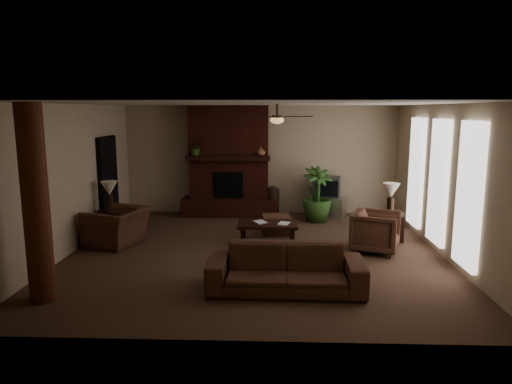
{
  "coord_description": "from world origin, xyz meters",
  "views": [
    {
      "loc": [
        0.34,
        -8.6,
        2.7
      ],
      "look_at": [
        0.0,
        0.4,
        1.1
      ],
      "focal_mm": 32.72,
      "sensor_mm": 36.0,
      "label": 1
    }
  ],
  "objects_px": {
    "tv_stand": "(328,206)",
    "side_table_right": "(391,227)",
    "ottoman": "(276,225)",
    "floor_plant": "(317,206)",
    "sofa": "(286,261)",
    "floor_vase": "(273,199)",
    "log_column": "(36,204)",
    "armchair_right": "(376,230)",
    "lamp_right": "(391,193)",
    "coffee_table": "(268,226)",
    "lamp_left": "(109,190)",
    "side_table_left": "(111,224)",
    "armchair_left": "(117,221)"
  },
  "relations": [
    {
      "from": "armchair_right",
      "to": "ottoman",
      "type": "relative_size",
      "value": 1.44
    },
    {
      "from": "coffee_table",
      "to": "lamp_left",
      "type": "distance_m",
      "value": 3.47
    },
    {
      "from": "log_column",
      "to": "side_table_right",
      "type": "bearing_deg",
      "value": 30.42
    },
    {
      "from": "tv_stand",
      "to": "lamp_left",
      "type": "xyz_separation_m",
      "value": [
        -4.89,
        -2.11,
        0.75
      ]
    },
    {
      "from": "tv_stand",
      "to": "floor_vase",
      "type": "relative_size",
      "value": 1.1
    },
    {
      "from": "ottoman",
      "to": "floor_plant",
      "type": "relative_size",
      "value": 0.45
    },
    {
      "from": "log_column",
      "to": "floor_vase",
      "type": "xyz_separation_m",
      "value": [
        3.28,
        5.55,
        -0.97
      ]
    },
    {
      "from": "floor_plant",
      "to": "side_table_right",
      "type": "relative_size",
      "value": 2.41
    },
    {
      "from": "armchair_right",
      "to": "floor_plant",
      "type": "relative_size",
      "value": 0.65
    },
    {
      "from": "sofa",
      "to": "ottoman",
      "type": "relative_size",
      "value": 3.9
    },
    {
      "from": "tv_stand",
      "to": "floor_plant",
      "type": "bearing_deg",
      "value": -99.08
    },
    {
      "from": "sofa",
      "to": "floor_vase",
      "type": "height_order",
      "value": "sofa"
    },
    {
      "from": "log_column",
      "to": "floor_plant",
      "type": "relative_size",
      "value": 2.11
    },
    {
      "from": "coffee_table",
      "to": "ottoman",
      "type": "xyz_separation_m",
      "value": [
        0.18,
        0.78,
        -0.17
      ]
    },
    {
      "from": "ottoman",
      "to": "lamp_right",
      "type": "bearing_deg",
      "value": -9.76
    },
    {
      "from": "lamp_right",
      "to": "armchair_left",
      "type": "bearing_deg",
      "value": -174.13
    },
    {
      "from": "side_table_left",
      "to": "log_column",
      "type": "bearing_deg",
      "value": -86.65
    },
    {
      "from": "armchair_left",
      "to": "side_table_right",
      "type": "xyz_separation_m",
      "value": [
        5.62,
        0.58,
        -0.22
      ]
    },
    {
      "from": "side_table_right",
      "to": "floor_plant",
      "type": "bearing_deg",
      "value": 131.9
    },
    {
      "from": "ottoman",
      "to": "side_table_right",
      "type": "relative_size",
      "value": 1.09
    },
    {
      "from": "armchair_right",
      "to": "side_table_right",
      "type": "height_order",
      "value": "armchair_right"
    },
    {
      "from": "sofa",
      "to": "lamp_left",
      "type": "distance_m",
      "value": 4.74
    },
    {
      "from": "log_column",
      "to": "sofa",
      "type": "xyz_separation_m",
      "value": [
        3.49,
        0.5,
        -0.94
      ]
    },
    {
      "from": "floor_plant",
      "to": "side_table_right",
      "type": "distance_m",
      "value": 2.13
    },
    {
      "from": "floor_vase",
      "to": "lamp_right",
      "type": "relative_size",
      "value": 1.18
    },
    {
      "from": "sofa",
      "to": "armchair_left",
      "type": "xyz_separation_m",
      "value": [
        -3.34,
        2.3,
        0.03
      ]
    },
    {
      "from": "lamp_left",
      "to": "side_table_right",
      "type": "bearing_deg",
      "value": -0.51
    },
    {
      "from": "ottoman",
      "to": "floor_plant",
      "type": "distance_m",
      "value": 1.55
    },
    {
      "from": "armchair_right",
      "to": "tv_stand",
      "type": "bearing_deg",
      "value": 30.7
    },
    {
      "from": "ottoman",
      "to": "floor_plant",
      "type": "height_order",
      "value": "floor_plant"
    },
    {
      "from": "sofa",
      "to": "lamp_right",
      "type": "xyz_separation_m",
      "value": [
        2.24,
        2.88,
        0.54
      ]
    },
    {
      "from": "coffee_table",
      "to": "sofa",
      "type": "bearing_deg",
      "value": -83.0
    },
    {
      "from": "log_column",
      "to": "armchair_right",
      "type": "distance_m",
      "value": 5.91
    },
    {
      "from": "armchair_left",
      "to": "lamp_left",
      "type": "height_order",
      "value": "lamp_left"
    },
    {
      "from": "floor_plant",
      "to": "side_table_right",
      "type": "height_order",
      "value": "floor_plant"
    },
    {
      "from": "armchair_left",
      "to": "lamp_right",
      "type": "relative_size",
      "value": 1.73
    },
    {
      "from": "armchair_right",
      "to": "ottoman",
      "type": "bearing_deg",
      "value": 76.5
    },
    {
      "from": "side_table_right",
      "to": "lamp_right",
      "type": "height_order",
      "value": "lamp_right"
    },
    {
      "from": "side_table_left",
      "to": "armchair_right",
      "type": "bearing_deg",
      "value": -9.28
    },
    {
      "from": "armchair_right",
      "to": "side_table_left",
      "type": "relative_size",
      "value": 1.57
    },
    {
      "from": "coffee_table",
      "to": "floor_plant",
      "type": "xyz_separation_m",
      "value": [
        1.17,
        1.97,
        -0.0
      ]
    },
    {
      "from": "floor_vase",
      "to": "ottoman",
      "type": "bearing_deg",
      "value": -87.16
    },
    {
      "from": "ottoman",
      "to": "lamp_right",
      "type": "relative_size",
      "value": 0.92
    },
    {
      "from": "floor_plant",
      "to": "lamp_left",
      "type": "height_order",
      "value": "lamp_left"
    },
    {
      "from": "tv_stand",
      "to": "floor_plant",
      "type": "height_order",
      "value": "floor_plant"
    },
    {
      "from": "tv_stand",
      "to": "side_table_right",
      "type": "relative_size",
      "value": 1.55
    },
    {
      "from": "coffee_table",
      "to": "side_table_right",
      "type": "xyz_separation_m",
      "value": [
        2.59,
        0.39,
        -0.1
      ]
    },
    {
      "from": "floor_vase",
      "to": "tv_stand",
      "type": "bearing_deg",
      "value": 0.0
    },
    {
      "from": "floor_vase",
      "to": "lamp_left",
      "type": "xyz_separation_m",
      "value": [
        -3.48,
        -2.11,
        0.57
      ]
    },
    {
      "from": "log_column",
      "to": "ottoman",
      "type": "bearing_deg",
      "value": 48.37
    }
  ]
}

